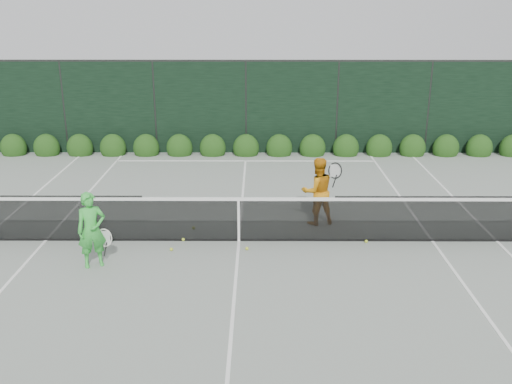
{
  "coord_description": "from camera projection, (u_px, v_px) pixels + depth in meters",
  "views": [
    {
      "loc": [
        0.41,
        -11.15,
        4.84
      ],
      "look_at": [
        0.36,
        0.3,
        1.0
      ],
      "focal_mm": 40.0,
      "sensor_mm": 36.0,
      "label": 1
    }
  ],
  "objects": [
    {
      "name": "tennis_balls",
      "position": [
        232.0,
        241.0,
        12.03
      ],
      "size": [
        4.12,
        1.23,
        0.07
      ],
      "color": "#C5D62F",
      "rests_on": "ground"
    },
    {
      "name": "tennis_net",
      "position": [
        237.0,
        218.0,
        11.95
      ],
      "size": [
        12.9,
        0.1,
        1.07
      ],
      "color": "black",
      "rests_on": "ground"
    },
    {
      "name": "player_woman",
      "position": [
        92.0,
        230.0,
        10.76
      ],
      "size": [
        0.67,
        0.55,
        1.48
      ],
      "rotation": [
        0.0,
        0.0,
        0.43
      ],
      "color": "green",
      "rests_on": "ground"
    },
    {
      "name": "hedge_row",
      "position": [
        246.0,
        148.0,
        18.82
      ],
      "size": [
        31.66,
        0.65,
        0.94
      ],
      "color": "#11370F",
      "rests_on": "ground"
    },
    {
      "name": "ground",
      "position": [
        239.0,
        241.0,
        12.12
      ],
      "size": [
        80.0,
        80.0,
        0.0
      ],
      "primitive_type": "plane",
      "color": "gray",
      "rests_on": "ground"
    },
    {
      "name": "court_lines",
      "position": [
        239.0,
        241.0,
        12.11
      ],
      "size": [
        11.03,
        23.83,
        0.01
      ],
      "color": "white",
      "rests_on": "ground"
    },
    {
      "name": "windscreen_fence",
      "position": [
        232.0,
        221.0,
        9.06
      ],
      "size": [
        32.0,
        21.07,
        3.06
      ],
      "color": "black",
      "rests_on": "ground"
    },
    {
      "name": "player_man",
      "position": [
        317.0,
        191.0,
        12.84
      ],
      "size": [
        0.94,
        0.77,
        1.55
      ],
      "rotation": [
        0.0,
        0.0,
        3.41
      ],
      "color": "orange",
      "rests_on": "ground"
    }
  ]
}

